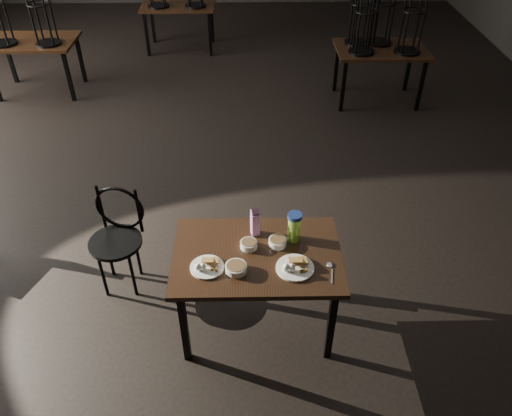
{
  "coord_description": "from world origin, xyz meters",
  "views": [
    {
      "loc": [
        0.64,
        -5.26,
        3.19
      ],
      "look_at": [
        0.69,
        -2.29,
        0.85
      ],
      "focal_mm": 35.0,
      "sensor_mm": 36.0,
      "label": 1
    }
  ],
  "objects_px": {
    "water_bottle": "(294,227)",
    "bentwood_chair": "(118,232)",
    "juice_carton": "(255,222)",
    "main_table": "(257,262)"
  },
  "relations": [
    {
      "from": "water_bottle",
      "to": "bentwood_chair",
      "type": "bearing_deg",
      "value": 165.9
    },
    {
      "from": "juice_carton",
      "to": "water_bottle",
      "type": "height_order",
      "value": "juice_carton"
    },
    {
      "from": "juice_carton",
      "to": "bentwood_chair",
      "type": "relative_size",
      "value": 0.26
    },
    {
      "from": "water_bottle",
      "to": "bentwood_chair",
      "type": "xyz_separation_m",
      "value": [
        -1.39,
        0.35,
        -0.33
      ]
    },
    {
      "from": "bentwood_chair",
      "to": "main_table",
      "type": "bearing_deg",
      "value": -13.61
    },
    {
      "from": "juice_carton",
      "to": "bentwood_chair",
      "type": "distance_m",
      "value": 1.19
    },
    {
      "from": "water_bottle",
      "to": "bentwood_chair",
      "type": "relative_size",
      "value": 0.26
    },
    {
      "from": "juice_carton",
      "to": "bentwood_chair",
      "type": "bearing_deg",
      "value": 165.65
    },
    {
      "from": "juice_carton",
      "to": "main_table",
      "type": "bearing_deg",
      "value": -87.41
    },
    {
      "from": "juice_carton",
      "to": "water_bottle",
      "type": "relative_size",
      "value": 1.01
    }
  ]
}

